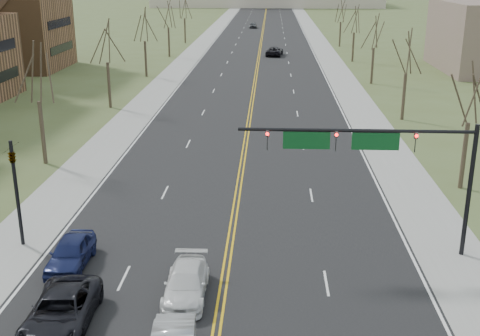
# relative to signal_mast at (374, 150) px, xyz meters

# --- Properties ---
(road) EXTENTS (20.00, 380.00, 0.01)m
(road) POSITION_rel_signal_mast_xyz_m (-7.45, 96.50, -5.76)
(road) COLOR black
(road) RESTS_ON ground
(cross_road) EXTENTS (120.00, 14.00, 0.01)m
(cross_road) POSITION_rel_signal_mast_xyz_m (-7.45, -7.50, -5.76)
(cross_road) COLOR black
(cross_road) RESTS_ON ground
(sidewalk_left) EXTENTS (4.00, 380.00, 0.03)m
(sidewalk_left) POSITION_rel_signal_mast_xyz_m (-19.45, 96.50, -5.75)
(sidewalk_left) COLOR gray
(sidewalk_left) RESTS_ON ground
(sidewalk_right) EXTENTS (4.00, 380.00, 0.03)m
(sidewalk_right) POSITION_rel_signal_mast_xyz_m (4.55, 96.50, -5.75)
(sidewalk_right) COLOR gray
(sidewalk_right) RESTS_ON ground
(center_line) EXTENTS (0.42, 380.00, 0.01)m
(center_line) POSITION_rel_signal_mast_xyz_m (-7.45, 96.50, -5.75)
(center_line) COLOR gold
(center_line) RESTS_ON road
(edge_line_left) EXTENTS (0.15, 380.00, 0.01)m
(edge_line_left) POSITION_rel_signal_mast_xyz_m (-17.25, 96.50, -5.75)
(edge_line_left) COLOR silver
(edge_line_left) RESTS_ON road
(edge_line_right) EXTENTS (0.15, 380.00, 0.01)m
(edge_line_right) POSITION_rel_signal_mast_xyz_m (2.35, 96.50, -5.75)
(edge_line_right) COLOR silver
(edge_line_right) RESTS_ON road
(signal_mast) EXTENTS (12.12, 0.44, 7.20)m
(signal_mast) POSITION_rel_signal_mast_xyz_m (0.00, 0.00, 0.00)
(signal_mast) COLOR black
(signal_mast) RESTS_ON ground
(signal_left) EXTENTS (0.32, 0.36, 6.00)m
(signal_left) POSITION_rel_signal_mast_xyz_m (-18.95, 0.00, -2.05)
(signal_left) COLOR black
(signal_left) RESTS_ON ground
(tree_r_0) EXTENTS (3.74, 3.74, 8.50)m
(tree_r_0) POSITION_rel_signal_mast_xyz_m (8.05, 10.50, 0.79)
(tree_r_0) COLOR #372A21
(tree_r_0) RESTS_ON ground
(tree_l_0) EXTENTS (3.96, 3.96, 9.00)m
(tree_l_0) POSITION_rel_signal_mast_xyz_m (-22.95, 14.50, 1.18)
(tree_l_0) COLOR #372A21
(tree_l_0) RESTS_ON ground
(tree_r_1) EXTENTS (3.74, 3.74, 8.50)m
(tree_r_1) POSITION_rel_signal_mast_xyz_m (8.05, 30.50, 0.79)
(tree_r_1) COLOR #372A21
(tree_r_1) RESTS_ON ground
(tree_l_1) EXTENTS (3.96, 3.96, 9.00)m
(tree_l_1) POSITION_rel_signal_mast_xyz_m (-22.95, 34.50, 1.18)
(tree_l_1) COLOR #372A21
(tree_l_1) RESTS_ON ground
(tree_r_2) EXTENTS (3.74, 3.74, 8.50)m
(tree_r_2) POSITION_rel_signal_mast_xyz_m (8.05, 50.50, 0.79)
(tree_r_2) COLOR #372A21
(tree_r_2) RESTS_ON ground
(tree_l_2) EXTENTS (3.96, 3.96, 9.00)m
(tree_l_2) POSITION_rel_signal_mast_xyz_m (-22.95, 54.50, 1.18)
(tree_l_2) COLOR #372A21
(tree_l_2) RESTS_ON ground
(tree_r_3) EXTENTS (3.74, 3.74, 8.50)m
(tree_r_3) POSITION_rel_signal_mast_xyz_m (8.05, 70.50, 0.79)
(tree_r_3) COLOR #372A21
(tree_r_3) RESTS_ON ground
(tree_l_3) EXTENTS (3.96, 3.96, 9.00)m
(tree_l_3) POSITION_rel_signal_mast_xyz_m (-22.95, 74.50, 1.18)
(tree_l_3) COLOR #372A21
(tree_l_3) RESTS_ON ground
(tree_r_4) EXTENTS (3.74, 3.74, 8.50)m
(tree_r_4) POSITION_rel_signal_mast_xyz_m (8.05, 90.50, 0.79)
(tree_r_4) COLOR #372A21
(tree_r_4) RESTS_ON ground
(tree_l_4) EXTENTS (3.96, 3.96, 9.00)m
(tree_l_4) POSITION_rel_signal_mast_xyz_m (-22.95, 94.50, 1.18)
(tree_l_4) COLOR #372A21
(tree_l_4) RESTS_ON ground
(bldg_left_far) EXTENTS (17.10, 14.28, 23.25)m
(bldg_left_far) POSITION_rel_signal_mast_xyz_m (-45.44, 60.50, 3.78)
(bldg_left_far) COLOR brown
(bldg_left_far) RESTS_ON ground
(car_sb_outer_lead) EXTENTS (2.86, 5.71, 1.55)m
(car_sb_outer_lead) POSITION_rel_signal_mast_xyz_m (-14.06, -7.89, -4.97)
(car_sb_outer_lead) COLOR black
(car_sb_outer_lead) RESTS_ON road
(car_sb_inner_second) EXTENTS (1.98, 4.74, 1.37)m
(car_sb_inner_second) POSITION_rel_signal_mast_xyz_m (-9.10, -5.07, -5.07)
(car_sb_inner_second) COLOR silver
(car_sb_inner_second) RESTS_ON road
(car_sb_outer_second) EXTENTS (1.89, 4.52, 1.53)m
(car_sb_outer_second) POSITION_rel_signal_mast_xyz_m (-15.41, -2.39, -4.99)
(car_sb_outer_second) COLOR #161E4D
(car_sb_outer_second) RESTS_ON road
(car_far_nb) EXTENTS (3.29, 5.86, 1.55)m
(car_far_nb) POSITION_rel_signal_mast_xyz_m (-4.74, 76.80, -4.98)
(car_far_nb) COLOR black
(car_far_nb) RESTS_ON road
(car_far_sb) EXTENTS (1.83, 4.40, 1.49)m
(car_far_sb) POSITION_rel_signal_mast_xyz_m (-10.07, 127.80, -5.00)
(car_far_sb) COLOR #494B50
(car_far_sb) RESTS_ON road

